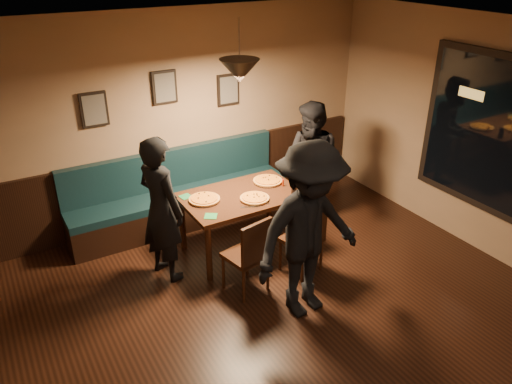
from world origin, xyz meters
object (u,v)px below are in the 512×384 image
chair_near_right (302,237)px  tabasco_bottle (283,182)px  dining_table (242,222)px  diner_left (161,209)px  soda_glass (294,188)px  chair_near_left (245,254)px  diner_front (309,232)px  booth_bench (180,191)px  diner_right (312,165)px

chair_near_right → tabasco_bottle: chair_near_right is taller
dining_table → chair_near_right: 0.84m
diner_left → soda_glass: size_ratio=11.34×
chair_near_left → diner_front: (0.38, -0.61, 0.48)m
diner_left → tabasco_bottle: (1.58, -0.03, -0.03)m
chair_near_right → soda_glass: size_ratio=5.96×
chair_near_left → diner_left: (-0.66, 0.72, 0.39)m
booth_bench → dining_table: 1.05m
diner_right → diner_left: bearing=-104.0°
diner_left → chair_near_left: bearing=-155.8°
tabasco_bottle → diner_right: bearing=19.5°
tabasco_bottle → chair_near_right: bearing=-105.2°
booth_bench → chair_near_left: 1.70m
chair_near_left → chair_near_right: size_ratio=1.03×
booth_bench → soda_glass: bearing=-51.9°
booth_bench → diner_right: size_ratio=1.78×
dining_table → diner_front: 1.46m
chair_near_left → diner_right: size_ratio=0.55×
diner_right → tabasco_bottle: bearing=-89.4°
booth_bench → diner_right: bearing=-26.8°
diner_left → soda_glass: 1.61m
dining_table → diner_right: 1.26m
chair_near_right → dining_table: bearing=101.2°
dining_table → diner_left: 1.12m
chair_near_left → soda_glass: size_ratio=6.14×
dining_table → chair_near_left: (-0.36, -0.74, 0.08)m
chair_near_left → diner_right: bearing=19.0°
dining_table → booth_bench: bearing=113.2°
dining_table → chair_near_left: size_ratio=1.55×
chair_near_right → diner_front: (-0.35, -0.59, 0.49)m
chair_near_left → soda_glass: (0.93, 0.45, 0.38)m
chair_near_left → tabasco_bottle: size_ratio=8.61×
dining_table → diner_front: (0.02, -1.35, 0.56)m
chair_near_right → chair_near_left: bearing=163.9°
dining_table → tabasco_bottle: size_ratio=13.31×
diner_front → soda_glass: 1.20m
chair_near_left → diner_left: 1.05m
diner_right → tabasco_bottle: diner_right is taller
booth_bench → chair_near_right: 1.89m
booth_bench → diner_left: 1.21m
tabasco_bottle → chair_near_left: bearing=-143.2°
soda_glass → booth_bench: bearing=128.1°
dining_table → soda_glass: (0.57, -0.29, 0.46)m
chair_near_right → diner_front: diner_front is taller
diner_left → tabasco_bottle: diner_left is taller
diner_left → diner_front: (1.03, -1.32, 0.09)m
booth_bench → diner_left: bearing=-121.5°
diner_left → chair_near_right: bearing=-136.1°
diner_right → soda_glass: 0.75m
booth_bench → diner_left: diner_left is taller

